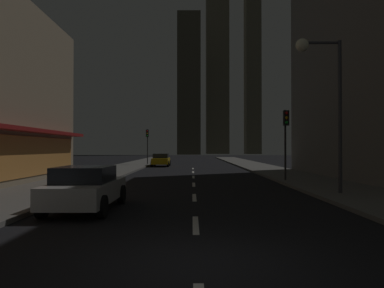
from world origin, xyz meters
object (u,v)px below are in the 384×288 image
traffic_light_near_right (284,129)px  traffic_light_far_left (146,139)px  car_parked_near (85,188)px  street_lamp_right (319,78)px  car_parked_far (160,160)px  fire_hydrant_far_left (111,170)px

traffic_light_near_right → traffic_light_far_left: same height
car_parked_near → traffic_light_far_left: (-1.90, 30.96, 2.45)m
traffic_light_near_right → street_lamp_right: size_ratio=0.64×
street_lamp_right → traffic_light_near_right: bearing=88.9°
car_parked_far → traffic_light_near_right: 21.05m
car_parked_far → traffic_light_near_right: bearing=-64.2°
street_lamp_right → car_parked_far: bearing=109.9°
car_parked_far → street_lamp_right: size_ratio=0.64×
car_parked_near → car_parked_far: same height
car_parked_far → traffic_light_far_left: bearing=124.1°
traffic_light_near_right → car_parked_far: bearing=115.8°
traffic_light_near_right → traffic_light_far_left: (-11.00, 21.62, 0.00)m
traffic_light_far_left → street_lamp_right: size_ratio=0.64×
traffic_light_near_right → street_lamp_right: (-0.12, -6.02, 1.87)m
car_parked_near → fire_hydrant_far_left: size_ratio=6.48×
traffic_light_far_left → street_lamp_right: 29.77m
car_parked_far → street_lamp_right: (8.98, -24.84, 4.33)m
fire_hydrant_far_left → street_lamp_right: 16.22m
fire_hydrant_far_left → traffic_light_near_right: (11.40, -4.68, 2.74)m
street_lamp_right → traffic_light_far_left: bearing=111.5°
traffic_light_near_right → traffic_light_far_left: 24.26m
car_parked_near → car_parked_far: size_ratio=1.00×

